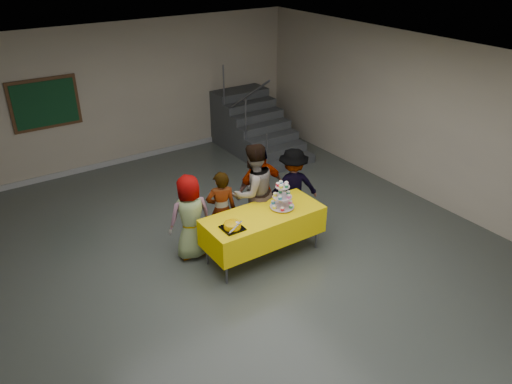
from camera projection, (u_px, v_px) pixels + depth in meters
room_shell at (254, 139)px, 6.59m from camera, size 10.00×10.04×3.02m
bake_table at (263, 225)px, 7.66m from camera, size 1.88×0.78×0.77m
cupcake_stand at (282, 197)px, 7.63m from camera, size 0.38×0.38×0.44m
bear_cake at (232, 225)px, 7.15m from camera, size 0.32×0.36×0.12m
schoolchild_a at (190, 217)px, 7.62m from camera, size 0.71×0.49×1.38m
schoolchild_b at (221, 210)px, 7.87m from camera, size 0.56×0.45×1.33m
schoolchild_c at (253, 192)px, 8.06m from camera, size 0.84×0.67×1.66m
schoolchild_d at (260, 190)px, 8.25m from camera, size 0.91×0.39×1.54m
schoolchild_e at (293, 187)px, 8.54m from camera, size 1.02×0.80×1.38m
staircase at (253, 128)px, 11.71m from camera, size 1.30×2.40×2.04m
noticeboard at (45, 104)px, 9.70m from camera, size 1.30×0.05×1.00m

